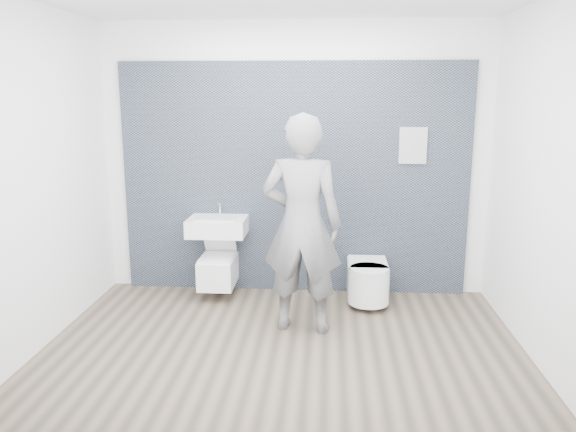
# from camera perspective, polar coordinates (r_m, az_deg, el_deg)

# --- Properties ---
(ground) EXTENTS (4.00, 4.00, 0.00)m
(ground) POSITION_cam_1_polar(r_m,az_deg,el_deg) (4.80, -0.53, -13.30)
(ground) COLOR brown
(ground) RESTS_ON ground
(room_shell) EXTENTS (4.00, 4.00, 4.00)m
(room_shell) POSITION_cam_1_polar(r_m,az_deg,el_deg) (4.34, -0.58, 7.88)
(room_shell) COLOR white
(room_shell) RESTS_ON ground
(tile_wall) EXTENTS (3.60, 0.06, 2.40)m
(tile_wall) POSITION_cam_1_polar(r_m,az_deg,el_deg) (6.15, 0.59, -7.40)
(tile_wall) COLOR black
(tile_wall) RESTS_ON ground
(washbasin) EXTENTS (0.59, 0.44, 0.44)m
(washbasin) POSITION_cam_1_polar(r_m,az_deg,el_deg) (5.80, -7.18, -1.01)
(washbasin) COLOR white
(washbasin) RESTS_ON ground
(toilet_square) EXTENTS (0.35, 0.51, 0.64)m
(toilet_square) POSITION_cam_1_polar(r_m,az_deg,el_deg) (5.89, -7.12, -5.36)
(toilet_square) COLOR white
(toilet_square) RESTS_ON ground
(toilet_rounded) EXTENTS (0.40, 0.68, 0.37)m
(toilet_rounded) POSITION_cam_1_polar(r_m,az_deg,el_deg) (5.73, 8.12, -6.55)
(toilet_rounded) COLOR white
(toilet_rounded) RESTS_ON ground
(info_placard) EXTENTS (0.27, 0.03, 0.37)m
(info_placard) POSITION_cam_1_polar(r_m,az_deg,el_deg) (6.16, 11.90, -7.66)
(info_placard) COLOR white
(info_placard) RESTS_ON ground
(visitor) EXTENTS (0.75, 0.53, 1.93)m
(visitor) POSITION_cam_1_polar(r_m,az_deg,el_deg) (4.87, 1.43, -0.89)
(visitor) COLOR gray
(visitor) RESTS_ON ground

